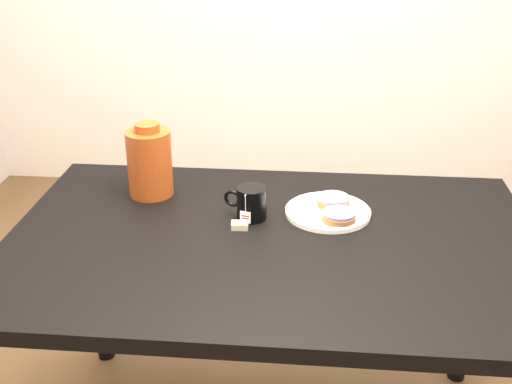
% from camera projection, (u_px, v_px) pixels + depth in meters
% --- Properties ---
extents(table, '(1.40, 0.90, 0.75)m').
position_uv_depth(table, '(272.00, 265.00, 1.71)').
color(table, black).
rests_on(table, ground_plane).
extents(plate, '(0.24, 0.24, 0.02)m').
position_uv_depth(plate, '(328.00, 211.00, 1.80)').
color(plate, white).
rests_on(plate, table).
extents(bagel_back, '(0.12, 0.12, 0.03)m').
position_uv_depth(bagel_back, '(333.00, 201.00, 1.82)').
color(bagel_back, brown).
rests_on(bagel_back, plate).
extents(bagel_front, '(0.12, 0.12, 0.03)m').
position_uv_depth(bagel_front, '(339.00, 216.00, 1.73)').
color(bagel_front, brown).
rests_on(bagel_front, plate).
extents(mug, '(0.13, 0.10, 0.09)m').
position_uv_depth(mug, '(251.00, 203.00, 1.76)').
color(mug, black).
rests_on(mug, table).
extents(teabag_pouch, '(0.05, 0.04, 0.02)m').
position_uv_depth(teabag_pouch, '(240.00, 225.00, 1.72)').
color(teabag_pouch, '#C6B793').
rests_on(teabag_pouch, table).
extents(bagel_package, '(0.16, 0.16, 0.22)m').
position_uv_depth(bagel_package, '(150.00, 162.00, 1.88)').
color(bagel_package, '#66240D').
rests_on(bagel_package, table).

